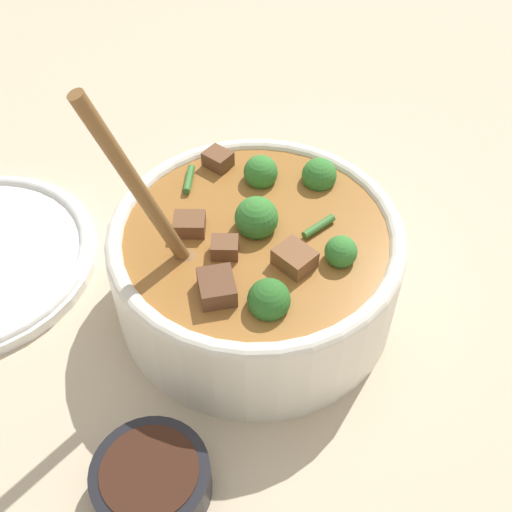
% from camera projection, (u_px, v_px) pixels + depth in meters
% --- Properties ---
extents(ground_plane, '(4.00, 4.00, 0.00)m').
position_uv_depth(ground_plane, '(256.00, 301.00, 0.64)').
color(ground_plane, '#C6B293').
extents(stew_bowl, '(0.27, 0.27, 0.27)m').
position_uv_depth(stew_bowl, '(256.00, 261.00, 0.59)').
color(stew_bowl, white).
rests_on(stew_bowl, ground_plane).
extents(condiment_bowl, '(0.09, 0.09, 0.04)m').
position_uv_depth(condiment_bowl, '(152.00, 479.00, 0.49)').
color(condiment_bowl, black).
rests_on(condiment_bowl, ground_plane).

